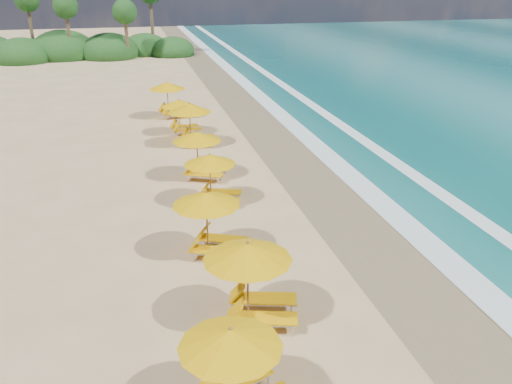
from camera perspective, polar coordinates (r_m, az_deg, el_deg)
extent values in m
plane|color=tan|center=(20.98, 0.00, -3.03)|extent=(160.00, 160.00, 0.00)
cube|color=#84714E|center=(22.17, 10.11, -1.93)|extent=(4.00, 160.00, 0.01)
cube|color=white|center=(22.77, 13.58, -1.48)|extent=(1.20, 160.00, 0.01)
cube|color=white|center=(24.23, 19.94, -0.77)|extent=(0.80, 160.00, 0.01)
cylinder|color=olive|center=(12.09, -2.68, -18.65)|extent=(0.05, 0.05, 2.18)
cone|color=#E1A404|center=(11.51, -2.77, -15.26)|extent=(2.88, 2.88, 0.44)
sphere|color=olive|center=(11.37, -2.79, -14.29)|extent=(0.08, 0.08, 0.08)
cylinder|color=olive|center=(14.77, -0.89, -9.67)|extent=(0.06, 0.06, 2.35)
cone|color=#E1A404|center=(14.27, -0.91, -6.34)|extent=(2.98, 2.98, 0.47)
sphere|color=olive|center=(14.15, -0.92, -5.41)|extent=(0.08, 0.08, 0.08)
cylinder|color=olive|center=(18.21, -5.22, -3.39)|extent=(0.06, 0.06, 2.23)
cone|color=#E1A404|center=(17.83, -5.32, -0.71)|extent=(3.03, 3.03, 0.45)
sphere|color=olive|center=(17.73, -5.35, 0.03)|extent=(0.08, 0.08, 0.08)
cylinder|color=olive|center=(22.25, -4.87, 1.36)|extent=(0.05, 0.05, 2.10)
cone|color=#E1A404|center=(21.95, -4.95, 3.48)|extent=(2.76, 2.76, 0.42)
sphere|color=olive|center=(21.88, -4.97, 4.06)|extent=(0.07, 0.07, 0.07)
cylinder|color=olive|center=(25.06, -6.24, 3.89)|extent=(0.06, 0.06, 2.21)
cone|color=#E1A404|center=(24.78, -6.33, 5.90)|extent=(3.01, 3.01, 0.44)
sphere|color=olive|center=(24.72, -6.35, 6.45)|extent=(0.08, 0.08, 0.08)
cylinder|color=olive|center=(29.94, -7.01, 7.07)|extent=(0.06, 0.06, 2.32)
cone|color=#E1A404|center=(29.71, -7.10, 8.86)|extent=(2.69, 2.69, 0.47)
sphere|color=olive|center=(29.65, -7.12, 9.35)|extent=(0.08, 0.08, 0.08)
cylinder|color=olive|center=(32.31, -8.16, 7.89)|extent=(0.05, 0.05, 2.04)
cone|color=#E1A404|center=(32.11, -8.24, 9.35)|extent=(2.30, 2.30, 0.41)
sphere|color=olive|center=(32.06, -8.26, 9.75)|extent=(0.07, 0.07, 0.07)
cylinder|color=olive|center=(36.15, -9.35, 9.61)|extent=(0.06, 0.06, 2.32)
cone|color=#E1A404|center=(35.96, -9.45, 11.10)|extent=(2.71, 2.71, 0.47)
sphere|color=olive|center=(35.91, -9.48, 11.51)|extent=(0.08, 0.08, 0.08)
ellipsoid|color=#163D14|center=(63.98, -15.30, 14.17)|extent=(6.40, 6.40, 4.16)
ellipsoid|color=#163D14|center=(65.27, -19.80, 13.88)|extent=(7.20, 7.20, 4.68)
ellipsoid|color=#163D14|center=(63.86, -23.58, 13.08)|extent=(6.00, 6.00, 3.90)
ellipsoid|color=#163D14|center=(66.00, -11.70, 14.65)|extent=(5.60, 5.60, 3.64)
ellipsoid|color=#163D14|center=(64.21, -8.85, 14.58)|extent=(5.00, 5.00, 3.25)
cylinder|color=brown|center=(61.75, -13.59, 15.82)|extent=(0.36, 0.36, 5.00)
sphere|color=#163D14|center=(61.54, -13.81, 18.12)|extent=(2.60, 2.60, 2.60)
cylinder|color=brown|center=(62.96, -19.28, 15.61)|extent=(0.36, 0.36, 5.60)
sphere|color=#163D14|center=(62.75, -19.62, 18.14)|extent=(2.60, 2.60, 2.60)
cylinder|color=brown|center=(65.38, -22.78, 15.62)|extent=(0.36, 0.36, 6.20)
cylinder|color=brown|center=(65.74, -10.99, 17.18)|extent=(0.36, 0.36, 6.80)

